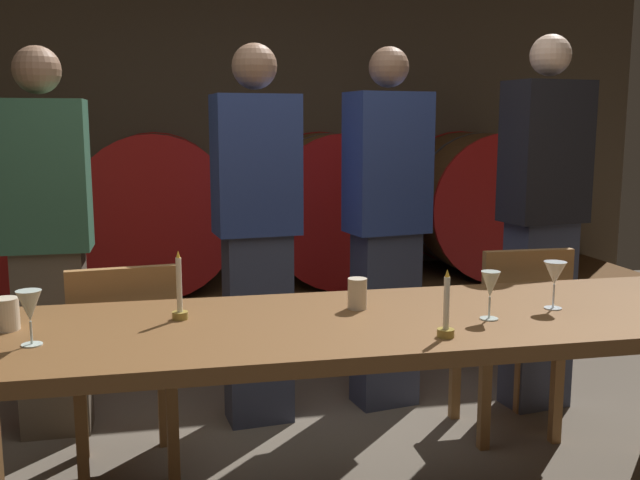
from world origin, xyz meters
TOP-DOWN VIEW (x-y plane):
  - back_wall at (0.00, 3.11)m, footprint 6.06×0.24m
  - barrel_shelf at (0.00, 2.56)m, footprint 5.45×0.90m
  - wine_barrel_center_left at (-0.57, 2.56)m, footprint 0.98×0.81m
  - wine_barrel_center_right at (0.57, 2.56)m, footprint 0.98×0.81m
  - wine_barrel_far_right at (1.63, 2.56)m, footprint 0.98×0.81m
  - dining_table at (0.19, 0.10)m, footprint 2.78×0.77m
  - chair_left at (-0.68, 0.71)m, footprint 0.44×0.44m
  - chair_right at (1.00, 0.75)m, footprint 0.40×0.40m
  - guest_far_left at (-1.02, 1.23)m, footprint 0.38×0.24m
  - guest_center_left at (-0.09, 1.18)m, footprint 0.40×0.28m
  - guest_center_right at (0.56, 1.25)m, footprint 0.42×0.30m
  - guest_far_right at (1.29, 1.08)m, footprint 0.41×0.30m
  - candle_left at (-0.46, 0.21)m, footprint 0.05×0.05m
  - candle_right at (0.31, -0.15)m, footprint 0.05×0.05m
  - wine_glass_left at (-0.88, 0.02)m, footprint 0.07×0.07m
  - wine_glass_center at (0.52, 0.01)m, footprint 0.06×0.06m
  - wine_glass_right at (0.80, 0.09)m, footprint 0.08×0.08m
  - cup_left at (-0.99, 0.20)m, footprint 0.08×0.08m
  - cup_center at (0.14, 0.22)m, footprint 0.07×0.07m

SIDE VIEW (x-z plane):
  - barrel_shelf at x=0.00m, z-range 0.00..0.37m
  - chair_left at x=-0.68m, z-range 0.05..0.93m
  - chair_right at x=1.00m, z-range 0.05..0.93m
  - dining_table at x=0.19m, z-range 0.32..1.10m
  - cup_left at x=-0.99m, z-range 0.78..0.88m
  - cup_center at x=0.14m, z-range 0.78..0.89m
  - candle_right at x=0.31m, z-range 0.73..0.94m
  - candle_left at x=-0.46m, z-range 0.73..0.96m
  - wine_barrel_center_left at x=-0.57m, z-range 0.36..1.35m
  - wine_barrel_center_right at x=0.57m, z-range 0.36..1.35m
  - wine_barrel_far_right at x=1.63m, z-range 0.36..1.35m
  - wine_glass_center at x=0.52m, z-range 0.81..0.97m
  - guest_far_left at x=-1.02m, z-range 0.02..1.76m
  - wine_glass_left at x=-0.88m, z-range 0.81..0.97m
  - wine_glass_right at x=0.80m, z-range 0.82..0.98m
  - guest_center_left at x=-0.09m, z-range 0.02..1.79m
  - guest_center_right at x=0.56m, z-range 0.02..1.79m
  - guest_far_right at x=1.29m, z-range 0.03..1.84m
  - back_wall at x=0.00m, z-range 0.00..2.97m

